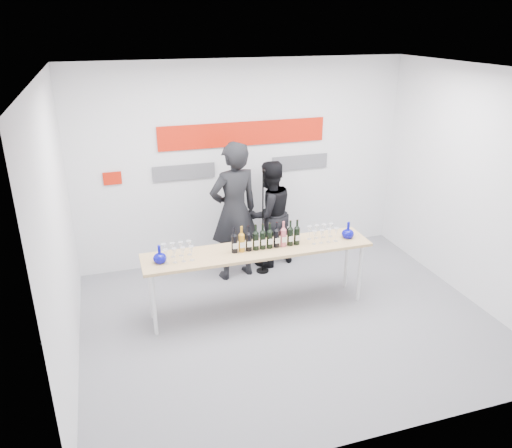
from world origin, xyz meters
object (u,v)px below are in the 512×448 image
object	(u,v)px
presenter_right	(269,214)
mic_stand	(263,242)
presenter_left	(234,212)
tasting_table	(258,253)

from	to	relation	value
presenter_right	mic_stand	world-z (taller)	presenter_right
presenter_right	mic_stand	xyz separation A→B (m)	(-0.18, -0.25, -0.33)
presenter_left	mic_stand	world-z (taller)	presenter_left
tasting_table	presenter_right	size ratio (longest dim) A/B	1.77
presenter_left	presenter_right	world-z (taller)	presenter_left
tasting_table	presenter_right	world-z (taller)	presenter_right
presenter_left	tasting_table	bearing A→B (deg)	80.43
presenter_right	presenter_left	bearing A→B (deg)	6.21
mic_stand	tasting_table	bearing A→B (deg)	-109.17
presenter_left	mic_stand	size ratio (longest dim) A/B	1.26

